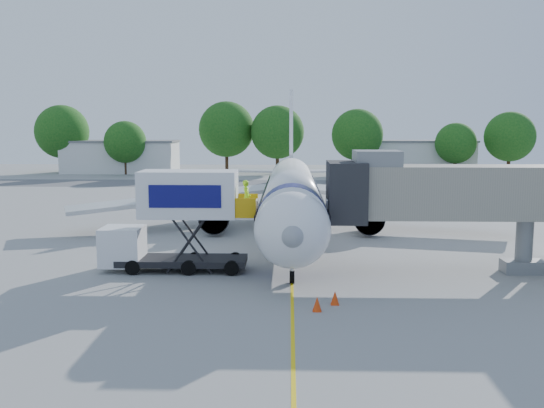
{
  "coord_description": "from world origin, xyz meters",
  "views": [
    {
      "loc": [
        -0.15,
        -39.38,
        8.01
      ],
      "look_at": [
        -1.2,
        -3.15,
        3.2
      ],
      "focal_mm": 40.0,
      "sensor_mm": 36.0,
      "label": 1
    }
  ],
  "objects_px": {
    "aircraft": "(291,194)",
    "ground_tug": "(202,331)",
    "jet_bridge": "(442,193)",
    "catering_hiloader": "(177,221)"
  },
  "relations": [
    {
      "from": "aircraft",
      "to": "jet_bridge",
      "type": "height_order",
      "value": "aircraft"
    },
    {
      "from": "catering_hiloader",
      "to": "ground_tug",
      "type": "bearing_deg",
      "value": -75.68
    },
    {
      "from": "catering_hiloader",
      "to": "ground_tug",
      "type": "relative_size",
      "value": 2.15
    },
    {
      "from": "ground_tug",
      "to": "jet_bridge",
      "type": "bearing_deg",
      "value": 29.6
    },
    {
      "from": "aircraft",
      "to": "jet_bridge",
      "type": "distance_m",
      "value": 13.77
    },
    {
      "from": "jet_bridge",
      "to": "catering_hiloader",
      "type": "relative_size",
      "value": 1.64
    },
    {
      "from": "catering_hiloader",
      "to": "ground_tug",
      "type": "height_order",
      "value": "catering_hiloader"
    },
    {
      "from": "aircraft",
      "to": "ground_tug",
      "type": "bearing_deg",
      "value": -97.99
    },
    {
      "from": "catering_hiloader",
      "to": "ground_tug",
      "type": "xyz_separation_m",
      "value": [
        3.03,
        -11.88,
        -2.01
      ]
    },
    {
      "from": "jet_bridge",
      "to": "ground_tug",
      "type": "xyz_separation_m",
      "value": [
        -11.22,
        -11.88,
        -3.59
      ]
    }
  ]
}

